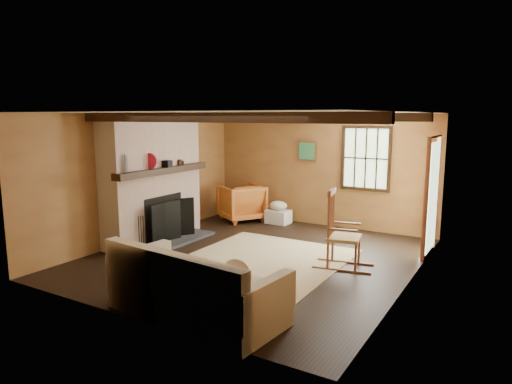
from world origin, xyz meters
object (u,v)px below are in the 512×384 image
Objects in this scene: fireplace at (154,183)px; laundry_basket at (278,217)px; rocking_chair at (341,234)px; sofa at (194,292)px; armchair at (242,202)px.

laundry_basket is (1.41, 2.38, -0.95)m from fireplace.
fireplace is at bearing -120.67° from laundry_basket.
sofa is at bearing 150.97° from rocking_chair.
rocking_chair reaches higher than armchair.
fireplace is 1.07× the size of sofa.
armchair is at bearing 122.04° from sofa.
rocking_chair is 2.49× the size of laundry_basket.
rocking_chair is 1.37× the size of armchair.
rocking_chair is 3.09m from laundry_basket.
sofa is 2.48× the size of armchair.
fireplace reaches higher than armchair.
sofa is at bearing -73.75° from laundry_basket.
armchair is at bearing -168.93° from laundry_basket.
sofa is 5.09m from armchair.
sofa is (2.80, -2.36, -0.79)m from fireplace.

